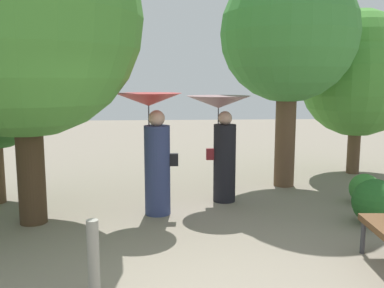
# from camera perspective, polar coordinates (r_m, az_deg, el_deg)

# --- Properties ---
(person_left) EXTENTS (1.06, 1.06, 1.98)m
(person_left) POSITION_cam_1_polar(r_m,az_deg,el_deg) (6.76, -5.24, 0.98)
(person_left) COLOR navy
(person_left) RESTS_ON ground
(person_right) EXTENTS (1.13, 1.13, 1.91)m
(person_right) POSITION_cam_1_polar(r_m,az_deg,el_deg) (7.49, 3.99, 1.99)
(person_right) COLOR black
(person_right) RESTS_ON ground
(tree_near_right) EXTENTS (2.57, 2.57, 3.78)m
(tree_near_right) POSITION_cam_1_polar(r_m,az_deg,el_deg) (10.48, 21.60, 9.04)
(tree_near_right) COLOR brown
(tree_near_right) RESTS_ON ground
(tree_mid_right) EXTENTS (2.73, 2.73, 5.01)m
(tree_mid_right) POSITION_cam_1_polar(r_m,az_deg,el_deg) (8.85, 13.02, 16.02)
(tree_mid_right) COLOR brown
(tree_mid_right) RESTS_ON ground
(bush_path_left) EXTENTS (0.70, 0.70, 0.70)m
(bush_path_left) POSITION_cam_1_polar(r_m,az_deg,el_deg) (7.00, 23.64, -7.22)
(bush_path_left) COLOR #235B23
(bush_path_left) RESTS_ON ground
(bush_path_right) EXTENTS (0.54, 0.54, 0.54)m
(bush_path_right) POSITION_cam_1_polar(r_m,az_deg,el_deg) (8.10, 22.36, -5.64)
(bush_path_right) COLOR #387F33
(bush_path_right) RESTS_ON ground
(path_marker_post) EXTENTS (0.12, 0.12, 0.82)m
(path_marker_post) POSITION_cam_1_polar(r_m,az_deg,el_deg) (4.42, -13.21, -15.07)
(path_marker_post) COLOR gray
(path_marker_post) RESTS_ON ground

